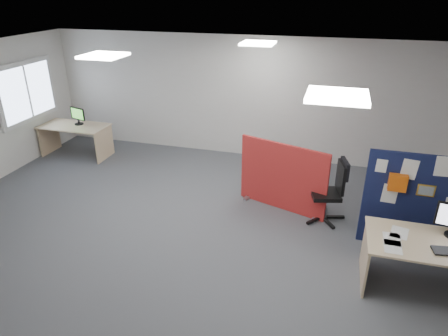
% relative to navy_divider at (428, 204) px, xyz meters
% --- Properties ---
extents(floor, '(9.00, 9.00, 0.00)m').
position_rel_navy_divider_xyz_m(floor, '(-3.46, -0.62, -0.77)').
color(floor, '#4C4F54').
rests_on(floor, ground).
extents(ceiling, '(9.00, 7.00, 0.02)m').
position_rel_navy_divider_xyz_m(ceiling, '(-3.46, -0.62, 1.93)').
color(ceiling, white).
rests_on(ceiling, wall_back).
extents(wall_back, '(9.00, 0.02, 2.70)m').
position_rel_navy_divider_xyz_m(wall_back, '(-3.46, 2.88, 0.58)').
color(wall_back, silver).
rests_on(wall_back, floor).
extents(window, '(0.06, 1.70, 1.30)m').
position_rel_navy_divider_xyz_m(window, '(-7.90, 1.38, 0.78)').
color(window, white).
rests_on(window, wall_left).
extents(ceiling_lights, '(4.10, 4.10, 0.04)m').
position_rel_navy_divider_xyz_m(ceiling_lights, '(-3.13, 0.05, 1.90)').
color(ceiling_lights, white).
rests_on(ceiling_lights, ceiling).
extents(navy_divider, '(1.85, 0.30, 1.54)m').
position_rel_navy_divider_xyz_m(navy_divider, '(0.00, 0.00, 0.00)').
color(navy_divider, '#110F39').
rests_on(navy_divider, floor).
extents(main_desk, '(2.00, 0.89, 0.73)m').
position_rel_navy_divider_xyz_m(main_desk, '(0.12, -0.91, -0.20)').
color(main_desk, '#D2AC87').
rests_on(main_desk, floor).
extents(red_divider, '(1.57, 0.57, 1.23)m').
position_rel_navy_divider_xyz_m(red_divider, '(-2.20, 0.63, -0.17)').
color(red_divider, '#AA2E15').
rests_on(red_divider, floor).
extents(second_desk, '(1.53, 0.76, 0.73)m').
position_rel_navy_divider_xyz_m(second_desk, '(-7.14, 1.80, -0.22)').
color(second_desk, '#D2AC87').
rests_on(second_desk, floor).
extents(monitor_second, '(0.42, 0.20, 0.39)m').
position_rel_navy_divider_xyz_m(monitor_second, '(-7.07, 1.86, 0.17)').
color(monitor_second, black).
rests_on(monitor_second, second_desk).
extents(office_chair, '(0.72, 0.70, 1.08)m').
position_rel_navy_divider_xyz_m(office_chair, '(-1.34, 0.48, -0.16)').
color(office_chair, black).
rests_on(office_chair, floor).
extents(desk_papers, '(1.34, 0.86, 0.00)m').
position_rel_navy_divider_xyz_m(desk_papers, '(-0.07, -0.97, -0.04)').
color(desk_papers, white).
rests_on(desk_papers, main_desk).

